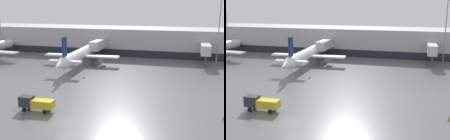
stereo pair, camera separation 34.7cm
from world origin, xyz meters
TOP-DOWN VIEW (x-y plane):
  - ground_plane at (0.00, 0.00)m, footprint 320.00×320.00m
  - terminal_building at (0.04, 61.90)m, footprint 160.00×26.91m
  - parked_jet_0 at (-12.03, 38.73)m, footprint 21.93×37.29m
  - service_truck_1 at (-6.50, 3.03)m, footprint 5.94×1.89m
  - traffic_cone_1 at (23.24, 7.02)m, footprint 0.40×0.40m
  - traffic_cone_2 at (-6.17, 24.50)m, footprint 0.52×0.52m
  - apron_light_mast_3 at (25.94, 51.48)m, footprint 1.80×1.80m

SIDE VIEW (x-z plane):
  - ground_plane at x=0.00m, z-range 0.00..0.00m
  - traffic_cone_2 at x=-6.17m, z-range 0.00..0.55m
  - traffic_cone_1 at x=23.24m, z-range 0.00..0.78m
  - service_truck_1 at x=-6.50m, z-range 0.19..2.66m
  - parked_jet_0 at x=-12.03m, z-range -1.59..8.03m
  - terminal_building at x=0.04m, z-range 0.00..9.00m
  - apron_light_mast_3 at x=25.94m, z-range 6.05..28.79m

